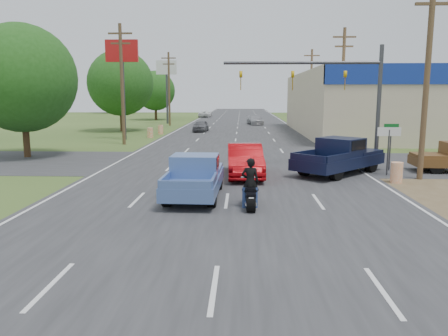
{
  "coord_description": "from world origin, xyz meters",
  "views": [
    {
      "loc": [
        0.58,
        -8.86,
        4.14
      ],
      "look_at": [
        -0.12,
        8.2,
        1.3
      ],
      "focal_mm": 35.0,
      "sensor_mm": 36.0,
      "label": 1
    }
  ],
  "objects_px": {
    "distant_car_grey": "(201,126)",
    "distant_car_white": "(205,114)",
    "blue_pickup": "(195,176)",
    "distant_car_silver": "(255,120)",
    "red_convertible": "(245,161)",
    "navy_pickup": "(341,156)",
    "rider": "(250,185)",
    "motorcycle": "(250,196)"
  },
  "relations": [
    {
      "from": "distant_car_grey",
      "to": "blue_pickup",
      "type": "bearing_deg",
      "value": -82.42
    },
    {
      "from": "blue_pickup",
      "to": "navy_pickup",
      "type": "xyz_separation_m",
      "value": [
        7.19,
        5.68,
        0.09
      ]
    },
    {
      "from": "motorcycle",
      "to": "distant_car_grey",
      "type": "distance_m",
      "value": 35.1
    },
    {
      "from": "rider",
      "to": "distant_car_white",
      "type": "relative_size",
      "value": 0.41
    },
    {
      "from": "motorcycle",
      "to": "rider",
      "type": "distance_m",
      "value": 0.43
    },
    {
      "from": "blue_pickup",
      "to": "distant_car_grey",
      "type": "xyz_separation_m",
      "value": [
        -2.85,
        32.85,
        -0.22
      ]
    },
    {
      "from": "rider",
      "to": "distant_car_white",
      "type": "height_order",
      "value": "rider"
    },
    {
      "from": "distant_car_grey",
      "to": "distant_car_white",
      "type": "bearing_deg",
      "value": 96.54
    },
    {
      "from": "motorcycle",
      "to": "distant_car_grey",
      "type": "relative_size",
      "value": 0.54
    },
    {
      "from": "red_convertible",
      "to": "distant_car_grey",
      "type": "height_order",
      "value": "red_convertible"
    },
    {
      "from": "red_convertible",
      "to": "distant_car_white",
      "type": "distance_m",
      "value": 62.46
    },
    {
      "from": "blue_pickup",
      "to": "distant_car_grey",
      "type": "distance_m",
      "value": 32.98
    },
    {
      "from": "red_convertible",
      "to": "blue_pickup",
      "type": "distance_m",
      "value": 5.08
    },
    {
      "from": "navy_pickup",
      "to": "distant_car_silver",
      "type": "xyz_separation_m",
      "value": [
        -3.38,
        39.92,
        -0.3
      ]
    },
    {
      "from": "red_convertible",
      "to": "distant_car_white",
      "type": "xyz_separation_m",
      "value": [
        -7.25,
        62.03,
        -0.22
      ]
    },
    {
      "from": "navy_pickup",
      "to": "distant_car_white",
      "type": "xyz_separation_m",
      "value": [
        -12.36,
        60.99,
        -0.37
      ]
    },
    {
      "from": "blue_pickup",
      "to": "distant_car_white",
      "type": "bearing_deg",
      "value": 95.91
    },
    {
      "from": "navy_pickup",
      "to": "distant_car_grey",
      "type": "height_order",
      "value": "navy_pickup"
    },
    {
      "from": "rider",
      "to": "distant_car_white",
      "type": "xyz_separation_m",
      "value": [
        -7.4,
        68.5,
        -0.29
      ]
    },
    {
      "from": "rider",
      "to": "distant_car_grey",
      "type": "relative_size",
      "value": 0.46
    },
    {
      "from": "red_convertible",
      "to": "blue_pickup",
      "type": "bearing_deg",
      "value": -116.76
    },
    {
      "from": "distant_car_grey",
      "to": "distant_car_white",
      "type": "distance_m",
      "value": 33.9
    },
    {
      "from": "rider",
      "to": "distant_car_silver",
      "type": "xyz_separation_m",
      "value": [
        1.58,
        47.43,
        -0.22
      ]
    },
    {
      "from": "red_convertible",
      "to": "navy_pickup",
      "type": "relative_size",
      "value": 0.87
    },
    {
      "from": "distant_car_silver",
      "to": "distant_car_grey",
      "type": "bearing_deg",
      "value": -126.39
    },
    {
      "from": "blue_pickup",
      "to": "motorcycle",
      "type": "bearing_deg",
      "value": -38.51
    },
    {
      "from": "blue_pickup",
      "to": "distant_car_silver",
      "type": "height_order",
      "value": "blue_pickup"
    },
    {
      "from": "red_convertible",
      "to": "distant_car_white",
      "type": "relative_size",
      "value": 1.15
    },
    {
      "from": "navy_pickup",
      "to": "distant_car_grey",
      "type": "relative_size",
      "value": 1.48
    },
    {
      "from": "red_convertible",
      "to": "distant_car_white",
      "type": "bearing_deg",
      "value": 94.04
    },
    {
      "from": "rider",
      "to": "distant_car_white",
      "type": "distance_m",
      "value": 68.9
    },
    {
      "from": "navy_pickup",
      "to": "distant_car_grey",
      "type": "xyz_separation_m",
      "value": [
        -10.04,
        27.17,
        -0.31
      ]
    },
    {
      "from": "distant_car_white",
      "to": "motorcycle",
      "type": "bearing_deg",
      "value": 103.22
    },
    {
      "from": "distant_car_grey",
      "to": "distant_car_white",
      "type": "height_order",
      "value": "distant_car_grey"
    },
    {
      "from": "navy_pickup",
      "to": "motorcycle",
      "type": "bearing_deg",
      "value": -79.52
    },
    {
      "from": "blue_pickup",
      "to": "distant_car_silver",
      "type": "relative_size",
      "value": 1.14
    },
    {
      "from": "motorcycle",
      "to": "distant_car_white",
      "type": "relative_size",
      "value": 0.48
    },
    {
      "from": "red_convertible",
      "to": "rider",
      "type": "height_order",
      "value": "rider"
    },
    {
      "from": "navy_pickup",
      "to": "rider",
      "type": "bearing_deg",
      "value": -79.71
    },
    {
      "from": "distant_car_grey",
      "to": "motorcycle",
      "type": "bearing_deg",
      "value": -79.05
    },
    {
      "from": "blue_pickup",
      "to": "distant_car_grey",
      "type": "height_order",
      "value": "blue_pickup"
    },
    {
      "from": "rider",
      "to": "blue_pickup",
      "type": "bearing_deg",
      "value": -41.2
    }
  ]
}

